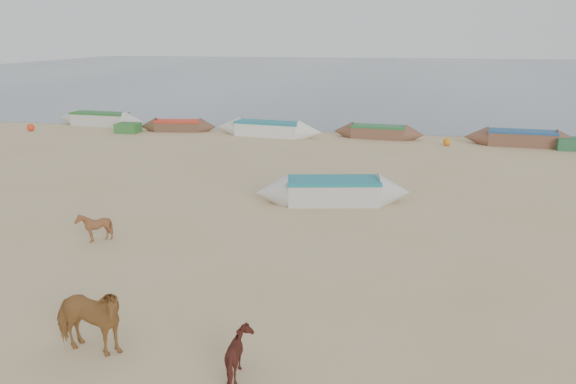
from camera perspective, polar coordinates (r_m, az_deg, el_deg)
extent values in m
plane|color=tan|center=(15.59, -2.80, -7.48)|extent=(140.00, 140.00, 0.00)
plane|color=slate|center=(96.16, 9.01, 11.90)|extent=(160.00, 160.00, 0.00)
imported|color=olive|center=(11.96, -19.70, -12.14)|extent=(1.82, 0.98, 1.47)
imported|color=brown|center=(18.14, -19.09, -3.37)|extent=(0.90, 0.81, 0.94)
imported|color=#5D271E|center=(10.82, -4.80, -16.16)|extent=(1.08, 1.12, 0.87)
cube|color=#306B30|center=(37.89, -15.94, 6.28)|extent=(1.40, 1.20, 0.60)
sphere|color=orange|center=(33.37, 15.84, 4.93)|extent=(0.44, 0.44, 0.44)
cube|color=slate|center=(36.06, -3.10, 6.37)|extent=(1.20, 1.10, 0.56)
cube|color=#295C39|center=(34.66, 26.72, 4.39)|extent=(1.50, 1.20, 0.64)
sphere|color=red|center=(40.72, -24.67, 5.99)|extent=(0.48, 0.48, 0.48)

